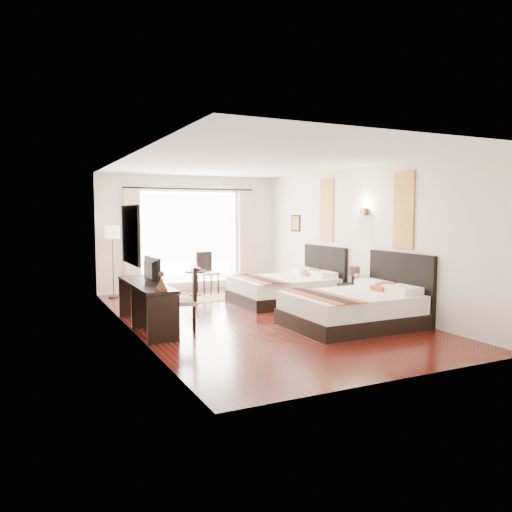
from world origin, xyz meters
name	(u,v)px	position (x,y,z in m)	size (l,w,h in m)	color
floor	(256,318)	(0.00, 0.00, -0.01)	(4.50, 7.50, 0.01)	#3A0C0A
ceiling	(256,162)	(0.00, 0.00, 2.79)	(4.50, 7.50, 0.02)	white
wall_headboard	(357,238)	(2.25, 0.00, 1.40)	(0.01, 7.50, 2.80)	silver
wall_desk	(130,244)	(-2.25, 0.00, 1.40)	(0.01, 7.50, 2.80)	silver
wall_window	(190,233)	(0.00, 3.75, 1.40)	(4.50, 0.01, 2.80)	silver
wall_entry	(402,258)	(0.00, -3.75, 1.40)	(4.50, 0.01, 2.80)	silver
window_glass	(190,237)	(0.00, 3.73, 1.30)	(2.40, 0.02, 2.20)	white
sheer_curtain	(191,237)	(0.00, 3.67, 1.30)	(2.30, 0.02, 2.10)	white
drape_left	(132,239)	(-1.45, 3.63, 1.28)	(0.35, 0.14, 2.35)	#C6B399
drape_right	(245,237)	(1.45, 3.63, 1.28)	(0.35, 0.14, 2.35)	#C6B399
art_panel_near	(404,210)	(2.23, -1.31, 1.95)	(0.03, 0.50, 1.35)	maroon
art_panel_far	(327,210)	(2.23, 1.08, 1.95)	(0.03, 0.50, 1.35)	maroon
wall_sconce	(364,212)	(2.19, -0.26, 1.92)	(0.10, 0.14, 0.14)	#4A2A1A
mirror_frame	(130,235)	(-2.22, 0.07, 1.55)	(0.04, 1.25, 0.95)	black
mirror_glass	(132,235)	(-2.19, 0.07, 1.55)	(0.01, 1.12, 0.82)	white
bed_near	(356,307)	(1.24, -1.31, 0.31)	(2.14, 1.66, 1.20)	black
bed_far	(287,288)	(1.26, 1.08, 0.31)	(2.09, 1.63, 1.18)	black
nightstand	(354,297)	(2.00, -0.26, 0.26)	(0.44, 0.54, 0.52)	black
table_lamp	(354,272)	(2.01, -0.21, 0.75)	(0.23, 0.23, 0.36)	black
vase	(357,283)	(1.96, -0.37, 0.56)	(0.11, 0.11, 0.12)	black
console_desk	(146,305)	(-1.99, 0.07, 0.38)	(0.50, 2.20, 0.76)	black
television	(148,270)	(-1.97, -0.01, 0.97)	(0.75, 0.10, 0.43)	black
bronze_figurine	(162,282)	(-1.99, -0.93, 0.88)	(0.17, 0.17, 0.26)	#4A2A1A
desk_chair	(182,312)	(-1.54, -0.49, 0.32)	(0.61, 0.61, 1.06)	beige
floor_lamp	(112,237)	(-1.95, 3.31, 1.37)	(0.33, 0.33, 1.62)	black
side_table	(195,283)	(-0.19, 2.82, 0.29)	(0.50, 0.50, 0.57)	black
fruit_bowl	(195,269)	(-0.19, 2.82, 0.60)	(0.24, 0.24, 0.06)	#412C17
window_chair	(207,279)	(0.25, 3.22, 0.29)	(0.49, 0.49, 0.95)	beige
jute_rug	(209,299)	(-0.08, 2.23, 0.01)	(1.24, 0.85, 0.01)	#A48262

